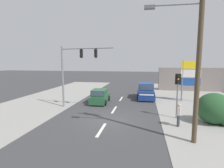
{
  "coord_description": "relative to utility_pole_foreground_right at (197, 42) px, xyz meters",
  "views": [
    {
      "loc": [
        2.71,
        -12.75,
        4.45
      ],
      "look_at": [
        -0.39,
        4.0,
        2.31
      ],
      "focal_mm": 28.0,
      "sensor_mm": 36.0,
      "label": 1
    }
  ],
  "objects": [
    {
      "name": "utility_pole_foreground_right",
      "position": [
        0.0,
        0.0,
        0.0
      ],
      "size": [
        3.78,
        0.31,
        10.27
      ],
      "color": "#4C3D2B",
      "rests_on": "ground"
    },
    {
      "name": "pedestrian_at_kerb",
      "position": [
        -0.27,
        2.4,
        -4.58
      ],
      "size": [
        0.36,
        0.51,
        1.63
      ],
      "color": "#333338",
      "rests_on": "ground"
    },
    {
      "name": "suv_receding_far",
      "position": [
        -2.42,
        11.73,
        -4.62
      ],
      "size": [
        2.13,
        4.57,
        1.9
      ],
      "color": "navy",
      "rests_on": "ground"
    },
    {
      "name": "shopfront_wall_far",
      "position": [
        5.62,
        18.86,
        -3.7
      ],
      "size": [
        12.0,
        1.0,
        3.6
      ],
      "primitive_type": "cube",
      "color": "gray",
      "rests_on": "ground"
    },
    {
      "name": "lane_dash_mid",
      "position": [
        -5.38,
        5.86,
        -5.5
      ],
      "size": [
        0.2,
        2.4,
        0.01
      ],
      "primitive_type": "cube",
      "color": "silver",
      "rests_on": "ground"
    },
    {
      "name": "shopping_plaza_sign",
      "position": [
        2.42,
        10.76,
        -2.52
      ],
      "size": [
        2.1,
        0.16,
        4.6
      ],
      "color": "slate",
      "rests_on": "ground"
    },
    {
      "name": "hatchback_crossing_left",
      "position": [
        -7.39,
        8.3,
        -4.8
      ],
      "size": [
        1.88,
        3.69,
        1.53
      ],
      "color": "#235633",
      "rests_on": "ground"
    },
    {
      "name": "traffic_signal_mast",
      "position": [
        -9.26,
        5.91,
        -1.36
      ],
      "size": [
        5.26,
        0.74,
        6.0
      ],
      "color": "slate",
      "rests_on": "ground"
    },
    {
      "name": "lane_dash_far",
      "position": [
        -5.38,
        10.86,
        -5.5
      ],
      "size": [
        0.2,
        2.4,
        0.01
      ],
      "primitive_type": "cube",
      "color": "silver",
      "rests_on": "ground"
    },
    {
      "name": "kerb_right_verge",
      "position": [
        3.62,
        4.86,
        -5.49
      ],
      "size": [
        10.0,
        44.0,
        0.02
      ],
      "primitive_type": "cube",
      "color": "gray",
      "rests_on": "ground"
    },
    {
      "name": "lane_dash_near",
      "position": [
        -5.38,
        0.86,
        -5.5
      ],
      "size": [
        0.2,
        2.4,
        0.01
      ],
      "primitive_type": "cube",
      "color": "silver",
      "rests_on": "ground"
    },
    {
      "name": "pedestal_signal_right_kerb",
      "position": [
        -0.08,
        4.25,
        -3.09
      ],
      "size": [
        0.44,
        0.29,
        3.56
      ],
      "color": "slate",
      "rests_on": "ground"
    },
    {
      "name": "roadside_bush",
      "position": [
        2.47,
        3.46,
        -4.44
      ],
      "size": [
        2.59,
        2.22,
        2.25
      ],
      "color": "#234C28",
      "rests_on": "ground"
    },
    {
      "name": "ground_plane",
      "position": [
        -5.38,
        2.86,
        -5.5
      ],
      "size": [
        140.0,
        140.0,
        0.0
      ],
      "primitive_type": "plane",
      "color": "#3A3A3D"
    },
    {
      "name": "kerb_left_verge",
      "position": [
        -13.88,
        6.86,
        -5.49
      ],
      "size": [
        8.0,
        40.0,
        0.02
      ],
      "primitive_type": "cube",
      "color": "gray",
      "rests_on": "ground"
    }
  ]
}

